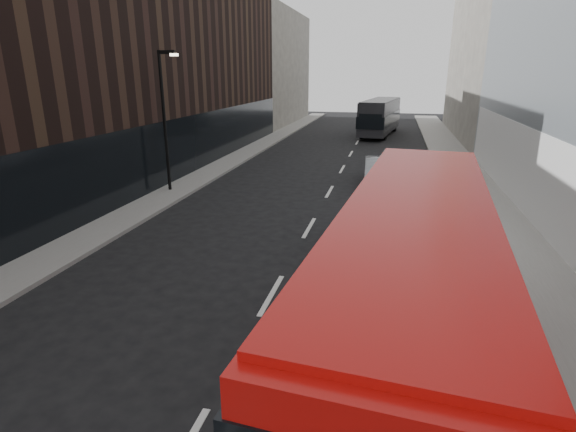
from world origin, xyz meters
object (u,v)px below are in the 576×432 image
Objects in this scene: car_b at (379,171)px; car_c at (397,167)px; car_a at (360,231)px; red_bus at (411,297)px; grey_bus at (380,116)px; street_lamp at (165,112)px.

car_b is 1.02× the size of car_c.
car_a is at bearing -94.34° from car_b.
red_bus is 2.35× the size of car_b.
red_bus reaches higher than grey_bus.
street_lamp is 13.82m from car_c.
car_a is (-1.42, 7.75, -1.58)m from red_bus.
street_lamp is at bearing -146.30° from car_c.
car_a is at bearing -81.72° from grey_bus.
grey_bus is (-1.88, 39.32, -0.43)m from red_bus.
street_lamp is 27.54m from grey_bus.
car_a is (10.42, -6.00, -3.45)m from street_lamp.
street_lamp is 1.57× the size of car_b.
grey_bus is 19.27m from car_c.
car_a is at bearing -29.92° from street_lamp.
car_a reaches higher than car_c.
grey_bus is at bearing 97.84° from red_bus.
street_lamp is 12.51m from car_a.
street_lamp is at bearing -103.84° from grey_bus.
grey_bus is 2.54× the size of car_c.
car_c is (1.75, -19.15, -1.25)m from grey_bus.
street_lamp is at bearing -160.12° from car_b.
grey_bus reaches higher than car_c.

